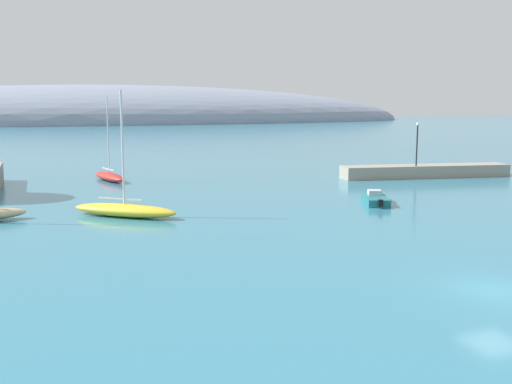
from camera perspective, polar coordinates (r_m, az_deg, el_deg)
water at (r=28.81m, az=22.22°, el=-8.89°), size 600.00×600.00×0.00m
breakwater_rocks at (r=69.58m, az=16.13°, el=1.97°), size 19.74×6.28×1.38m
distant_ridge at (r=265.49m, az=-13.59°, el=6.59°), size 282.57×84.70×32.38m
sailboat_red_near_shore at (r=65.62m, az=-14.05°, el=1.51°), size 3.39×7.66×9.09m
sailboat_yellow_outer_mooring at (r=44.63m, az=-12.66°, el=-1.66°), size 7.81×6.98×9.32m
motorboat_teal_foreground at (r=50.36m, az=11.54°, el=-0.68°), size 3.48×5.13×1.02m
harbor_lamp_post at (r=67.81m, az=15.39°, el=4.92°), size 0.36×0.36×4.85m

